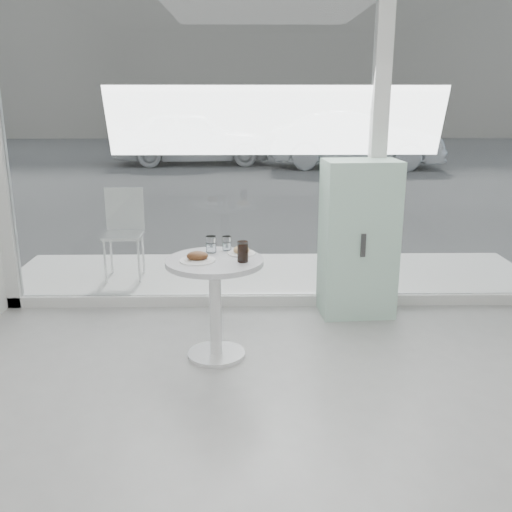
{
  "coord_description": "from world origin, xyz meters",
  "views": [
    {
      "loc": [
        -0.27,
        -2.09,
        1.93
      ],
      "look_at": [
        -0.2,
        1.7,
        0.85
      ],
      "focal_mm": 40.0,
      "sensor_mm": 36.0,
      "label": 1
    }
  ],
  "objects_px": {
    "car_silver": "(355,140)",
    "cola_glass": "(243,252)",
    "plate_donut": "(241,251)",
    "water_tumbler_b": "(227,244)",
    "patio_chair": "(124,227)",
    "main_table": "(215,288)",
    "mint_cabinet": "(358,239)",
    "water_tumbler_a": "(211,245)",
    "car_white": "(194,137)",
    "plate_fritter": "(198,258)"
  },
  "relations": [
    {
      "from": "mint_cabinet",
      "to": "main_table",
      "type": "bearing_deg",
      "value": -148.5
    },
    {
      "from": "cola_glass",
      "to": "water_tumbler_b",
      "type": "bearing_deg",
      "value": 111.31
    },
    {
      "from": "car_silver",
      "to": "cola_glass",
      "type": "distance_m",
      "value": 11.93
    },
    {
      "from": "car_silver",
      "to": "cola_glass",
      "type": "relative_size",
      "value": 29.94
    },
    {
      "from": "mint_cabinet",
      "to": "cola_glass",
      "type": "height_order",
      "value": "mint_cabinet"
    },
    {
      "from": "car_white",
      "to": "plate_fritter",
      "type": "xyz_separation_m",
      "value": [
        1.13,
        -12.47,
        0.05
      ]
    },
    {
      "from": "water_tumbler_a",
      "to": "car_white",
      "type": "bearing_deg",
      "value": 95.67
    },
    {
      "from": "plate_fritter",
      "to": "water_tumbler_a",
      "type": "bearing_deg",
      "value": 71.21
    },
    {
      "from": "plate_donut",
      "to": "water_tumbler_b",
      "type": "xyz_separation_m",
      "value": [
        -0.11,
        0.11,
        0.03
      ]
    },
    {
      "from": "main_table",
      "to": "water_tumbler_a",
      "type": "height_order",
      "value": "water_tumbler_a"
    },
    {
      "from": "main_table",
      "to": "plate_donut",
      "type": "height_order",
      "value": "plate_donut"
    },
    {
      "from": "water_tumbler_b",
      "to": "cola_glass",
      "type": "distance_m",
      "value": 0.35
    },
    {
      "from": "mint_cabinet",
      "to": "car_white",
      "type": "relative_size",
      "value": 0.32
    },
    {
      "from": "patio_chair",
      "to": "car_white",
      "type": "relative_size",
      "value": 0.21
    },
    {
      "from": "main_table",
      "to": "mint_cabinet",
      "type": "xyz_separation_m",
      "value": [
        1.22,
        0.88,
        0.14
      ]
    },
    {
      "from": "plate_donut",
      "to": "water_tumbler_a",
      "type": "height_order",
      "value": "water_tumbler_a"
    },
    {
      "from": "plate_donut",
      "to": "cola_glass",
      "type": "xyz_separation_m",
      "value": [
        0.01,
        -0.21,
        0.05
      ]
    },
    {
      "from": "main_table",
      "to": "patio_chair",
      "type": "bearing_deg",
      "value": 119.28
    },
    {
      "from": "patio_chair",
      "to": "car_white",
      "type": "height_order",
      "value": "car_white"
    },
    {
      "from": "main_table",
      "to": "patio_chair",
      "type": "distance_m",
      "value": 2.16
    },
    {
      "from": "main_table",
      "to": "plate_donut",
      "type": "xyz_separation_m",
      "value": [
        0.2,
        0.14,
        0.24
      ]
    },
    {
      "from": "water_tumbler_a",
      "to": "cola_glass",
      "type": "distance_m",
      "value": 0.36
    },
    {
      "from": "water_tumbler_b",
      "to": "patio_chair",
      "type": "bearing_deg",
      "value": 124.88
    },
    {
      "from": "mint_cabinet",
      "to": "car_silver",
      "type": "bearing_deg",
      "value": 75.41
    },
    {
      "from": "mint_cabinet",
      "to": "cola_glass",
      "type": "xyz_separation_m",
      "value": [
        -1.02,
        -0.95,
        0.15
      ]
    },
    {
      "from": "main_table",
      "to": "water_tumbler_a",
      "type": "bearing_deg",
      "value": 100.35
    },
    {
      "from": "mint_cabinet",
      "to": "plate_donut",
      "type": "bearing_deg",
      "value": -148.36
    },
    {
      "from": "plate_donut",
      "to": "car_white",
      "type": "bearing_deg",
      "value": 96.71
    },
    {
      "from": "water_tumbler_a",
      "to": "water_tumbler_b",
      "type": "xyz_separation_m",
      "value": [
        0.12,
        0.06,
        -0.01
      ]
    },
    {
      "from": "patio_chair",
      "to": "cola_glass",
      "type": "distance_m",
      "value": 2.34
    },
    {
      "from": "car_silver",
      "to": "water_tumbler_b",
      "type": "distance_m",
      "value": 11.65
    },
    {
      "from": "mint_cabinet",
      "to": "water_tumbler_b",
      "type": "height_order",
      "value": "mint_cabinet"
    },
    {
      "from": "car_white",
      "to": "car_silver",
      "type": "distance_m",
      "value": 4.51
    },
    {
      "from": "main_table",
      "to": "plate_donut",
      "type": "relative_size",
      "value": 3.68
    },
    {
      "from": "car_silver",
      "to": "plate_donut",
      "type": "xyz_separation_m",
      "value": [
        -2.97,
        -11.35,
        0.05
      ]
    },
    {
      "from": "mint_cabinet",
      "to": "patio_chair",
      "type": "xyz_separation_m",
      "value": [
        -2.28,
        1.0,
        -0.12
      ]
    },
    {
      "from": "car_white",
      "to": "plate_fritter",
      "type": "height_order",
      "value": "car_white"
    },
    {
      "from": "mint_cabinet",
      "to": "water_tumbler_b",
      "type": "relative_size",
      "value": 12.66
    },
    {
      "from": "car_silver",
      "to": "plate_donut",
      "type": "height_order",
      "value": "car_silver"
    },
    {
      "from": "patio_chair",
      "to": "cola_glass",
      "type": "bearing_deg",
      "value": -59.64
    },
    {
      "from": "plate_donut",
      "to": "cola_glass",
      "type": "distance_m",
      "value": 0.21
    },
    {
      "from": "car_silver",
      "to": "water_tumbler_b",
      "type": "bearing_deg",
      "value": 168.52
    },
    {
      "from": "plate_fritter",
      "to": "cola_glass",
      "type": "relative_size",
      "value": 1.7
    },
    {
      "from": "water_tumbler_a",
      "to": "water_tumbler_b",
      "type": "distance_m",
      "value": 0.13
    },
    {
      "from": "main_table",
      "to": "cola_glass",
      "type": "bearing_deg",
      "value": -18.86
    },
    {
      "from": "water_tumbler_a",
      "to": "car_silver",
      "type": "bearing_deg",
      "value": 74.18
    },
    {
      "from": "main_table",
      "to": "car_silver",
      "type": "relative_size",
      "value": 0.17
    },
    {
      "from": "mint_cabinet",
      "to": "car_white",
      "type": "xyz_separation_m",
      "value": [
        -2.47,
        11.54,
        0.05
      ]
    },
    {
      "from": "patio_chair",
      "to": "plate_donut",
      "type": "xyz_separation_m",
      "value": [
        1.25,
        -1.74,
        0.21
      ]
    },
    {
      "from": "main_table",
      "to": "car_silver",
      "type": "bearing_deg",
      "value": 74.59
    }
  ]
}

